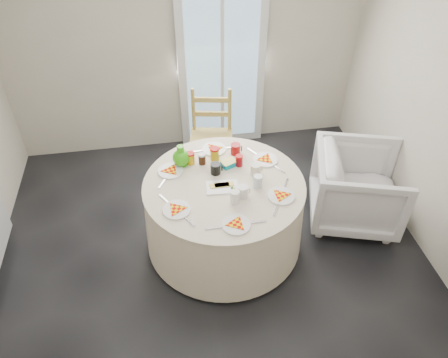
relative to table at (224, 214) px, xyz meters
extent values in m
plane|color=black|center=(-0.14, -0.23, -0.38)|extent=(4.00, 4.00, 0.00)
cube|color=#BCB5A3|center=(-0.14, 1.77, 0.93)|extent=(4.00, 0.02, 2.60)
cube|color=silver|center=(0.26, 1.72, 0.68)|extent=(1.00, 0.08, 2.10)
cylinder|color=beige|center=(0.00, 0.00, 0.00)|extent=(1.46, 1.46, 0.74)
imported|color=silver|center=(1.36, 0.13, 0.02)|extent=(0.99, 1.03, 0.86)
cube|color=#01859F|center=(0.09, 0.24, 0.41)|extent=(0.17, 0.15, 0.05)
camera|label=1|loc=(-0.48, -2.84, 2.85)|focal=35.00mm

